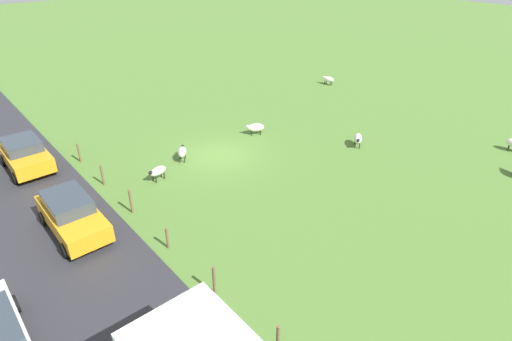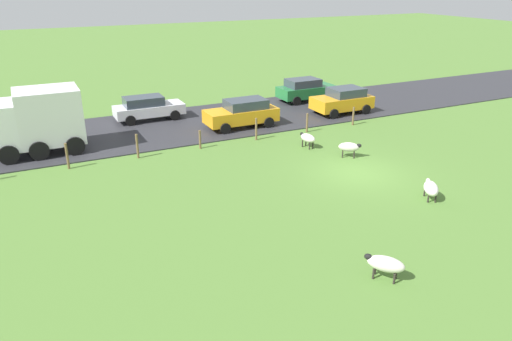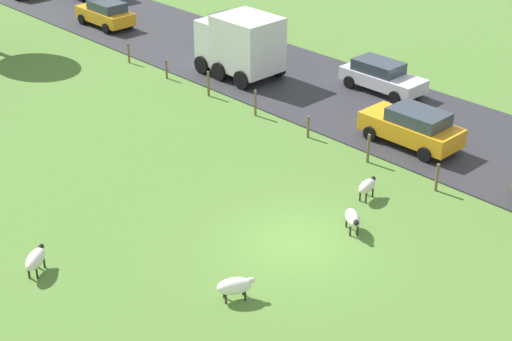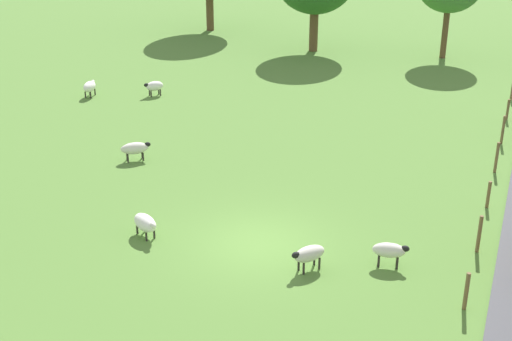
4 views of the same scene
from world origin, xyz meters
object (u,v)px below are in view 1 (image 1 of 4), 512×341
Objects in this scene: sheep_1 at (256,127)px; sheep_6 at (328,79)px; sheep_4 at (158,171)px; car_2 at (25,154)px; car_5 at (72,214)px; sheep_0 at (358,139)px; sheep_3 at (182,152)px.

sheep_1 is 1.04× the size of sheep_6.
car_2 is (4.97, -5.82, 0.39)m from sheep_4.
car_2 is at bearing -90.22° from car_5.
car_2 is at bearing -20.13° from sheep_1.
car_5 is (16.49, -2.77, 0.39)m from sheep_0.
sheep_0 is 0.30× the size of car_2.
sheep_1 is 7.90m from sheep_4.
sheep_4 is at bearing 130.49° from car_2.
car_5 reaches higher than sheep_0.
sheep_3 is at bearing -153.09° from sheep_4.
sheep_4 is at bearing 14.44° from sheep_6.
sheep_0 is 0.98× the size of sheep_1.
car_5 reaches higher than sheep_1.
sheep_3 reaches higher than sheep_6.
car_2 is at bearing -1.79° from sheep_6.
sheep_1 is at bearing 18.39° from sheep_6.
car_2 is 0.91× the size of car_5.
sheep_6 is 0.27× the size of car_5.
sheep_1 is at bearing -168.02° from car_5.
sheep_6 is (-17.40, -3.93, -0.05)m from sheep_3.
sheep_3 is 0.96× the size of sheep_6.
sheep_3 is (5.62, 0.01, 0.05)m from sheep_1.
sheep_1 reaches higher than sheep_6.
sheep_4 reaches higher than sheep_6.
sheep_6 is at bearing -167.27° from sheep_3.
sheep_1 is at bearing -179.87° from sheep_3.
car_2 reaches higher than sheep_4.
car_2 reaches higher than car_5.
sheep_4 is 20.25m from sheep_6.
sheep_4 reaches higher than sheep_1.
sheep_1 is 0.31× the size of car_2.
car_2 reaches higher than sheep_0.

